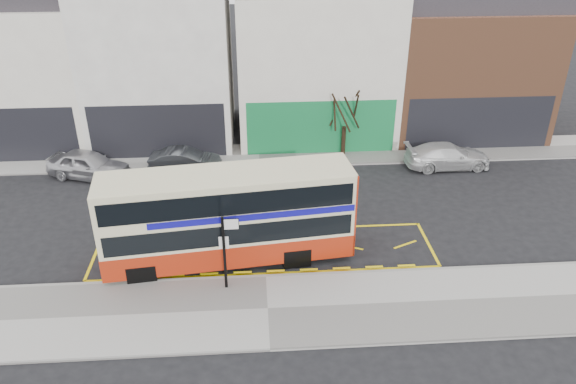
{
  "coord_description": "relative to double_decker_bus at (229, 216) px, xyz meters",
  "views": [
    {
      "loc": [
        -0.36,
        -17.96,
        13.27
      ],
      "look_at": [
        1.02,
        2.0,
        2.51
      ],
      "focal_mm": 35.0,
      "sensor_mm": 36.0,
      "label": 1
    }
  ],
  "objects": [
    {
      "name": "street_tree_right",
      "position": [
        6.11,
        9.71,
        1.24
      ],
      "size": [
        2.24,
        2.24,
        4.84
      ],
      "color": "black",
      "rests_on": "ground"
    },
    {
      "name": "car_white",
      "position": [
        11.51,
        7.93,
        -1.39
      ],
      "size": [
        4.61,
        1.97,
        1.33
      ],
      "primitive_type": "imported",
      "rotation": [
        0.0,
        0.0,
        1.59
      ],
      "color": "silver",
      "rests_on": "ground"
    },
    {
      "name": "bus_stop_post",
      "position": [
        -0.07,
        -1.98,
        -0.08
      ],
      "size": [
        0.76,
        0.13,
        3.05
      ],
      "rotation": [
        0.0,
        0.0,
        0.01
      ],
      "color": "black",
      "rests_on": "pavement"
    },
    {
      "name": "pavement",
      "position": [
        1.37,
        -3.33,
        -1.98
      ],
      "size": [
        40.0,
        4.0,
        0.15
      ],
      "primitive_type": "cube",
      "color": "#A29F99",
      "rests_on": "ground"
    },
    {
      "name": "road_markings",
      "position": [
        1.37,
        0.57,
        -2.05
      ],
      "size": [
        14.0,
        3.4,
        0.01
      ],
      "primitive_type": null,
      "color": "yellow",
      "rests_on": "ground"
    },
    {
      "name": "car_grey",
      "position": [
        -2.59,
        8.38,
        -1.43
      ],
      "size": [
        3.88,
        1.68,
        1.24
      ],
      "primitive_type": "imported",
      "rotation": [
        0.0,
        0.0,
        1.47
      ],
      "color": "#45484D",
      "rests_on": "ground"
    },
    {
      "name": "terrace_far_left",
      "position": [
        -12.13,
        13.96,
        2.77
      ],
      "size": [
        8.0,
        8.01,
        10.8
      ],
      "color": "white",
      "rests_on": "ground"
    },
    {
      "name": "kerb",
      "position": [
        1.37,
        -1.4,
        -1.98
      ],
      "size": [
        40.0,
        0.15,
        0.15
      ],
      "primitive_type": "cube",
      "color": "gray",
      "rests_on": "ground"
    },
    {
      "name": "terrace_left",
      "position": [
        -4.13,
        13.96,
        3.27
      ],
      "size": [
        8.0,
        8.01,
        11.8
      ],
      "color": "white",
      "rests_on": "ground"
    },
    {
      "name": "ground",
      "position": [
        1.37,
        -1.03,
        -2.05
      ],
      "size": [
        120.0,
        120.0,
        0.0
      ],
      "primitive_type": "plane",
      "color": "black",
      "rests_on": "ground"
    },
    {
      "name": "double_decker_bus",
      "position": [
        0.0,
        0.0,
        0.0
      ],
      "size": [
        9.97,
        3.37,
        3.9
      ],
      "rotation": [
        0.0,
        0.0,
        0.12
      ],
      "color": "beige",
      "rests_on": "ground"
    },
    {
      "name": "car_silver",
      "position": [
        -7.53,
        7.97,
        -1.32
      ],
      "size": [
        4.63,
        3.06,
        1.47
      ],
      "primitive_type": "imported",
      "rotation": [
        0.0,
        0.0,
        1.23
      ],
      "color": "#BAB9BE",
      "rests_on": "ground"
    },
    {
      "name": "terrace_green_shop",
      "position": [
        4.87,
        13.96,
        3.02
      ],
      "size": [
        9.0,
        8.01,
        11.3
      ],
      "color": "white",
      "rests_on": "ground"
    },
    {
      "name": "far_pavement",
      "position": [
        1.37,
        9.97,
        -1.98
      ],
      "size": [
        50.0,
        3.0,
        0.15
      ],
      "primitive_type": "cube",
      "color": "#A29F99",
      "rests_on": "ground"
    },
    {
      "name": "terrace_right",
      "position": [
        13.87,
        13.96,
        2.52
      ],
      "size": [
        9.0,
        8.01,
        10.3
      ],
      "color": "brown",
      "rests_on": "ground"
    }
  ]
}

